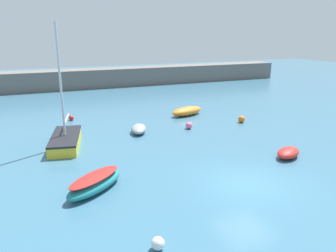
{
  "coord_description": "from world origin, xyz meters",
  "views": [
    {
      "loc": [
        -8.92,
        -11.53,
        6.91
      ],
      "look_at": [
        -0.37,
        8.68,
        0.64
      ],
      "focal_mm": 35.0,
      "sensor_mm": 36.0,
      "label": 1
    }
  ],
  "objects": [
    {
      "name": "ground_plane",
      "position": [
        0.0,
        0.0,
        -0.1
      ],
      "size": [
        120.0,
        120.0,
        0.2
      ],
      "primitive_type": "cube",
      "color": "#38667F"
    },
    {
      "name": "harbor_breakwater",
      "position": [
        0.0,
        31.8,
        1.18
      ],
      "size": [
        52.8,
        3.31,
        2.37
      ],
      "primitive_type": "cube",
      "color": "#66605B",
      "rests_on": "ground_plane"
    },
    {
      "name": "sailboat_tall_mast",
      "position": [
        -7.25,
        8.99,
        0.47
      ],
      "size": [
        2.56,
        4.93,
        7.56
      ],
      "rotation": [
        0.0,
        0.0,
        4.5
      ],
      "color": "yellow",
      "rests_on": "ground_plane"
    },
    {
      "name": "dinghy_near_pier",
      "position": [
        4.29,
        2.0,
        0.29
      ],
      "size": [
        2.16,
        1.81,
        0.58
      ],
      "rotation": [
        0.0,
        0.0,
        0.48
      ],
      "color": "red",
      "rests_on": "ground_plane"
    },
    {
      "name": "rowboat_with_red_cover",
      "position": [
        -6.71,
        2.16,
        0.4
      ],
      "size": [
        3.3,
        2.87,
        0.8
      ],
      "rotation": [
        0.0,
        0.0,
        0.65
      ],
      "color": "teal",
      "rests_on": "ground_plane"
    },
    {
      "name": "rowboat_blue_near",
      "position": [
        3.36,
        13.28,
        0.37
      ],
      "size": [
        3.44,
        2.2,
        0.73
      ],
      "rotation": [
        0.0,
        0.0,
        0.31
      ],
      "color": "orange",
      "rests_on": "ground_plane"
    },
    {
      "name": "fishing_dinghy_green",
      "position": [
        -2.11,
        9.96,
        0.29
      ],
      "size": [
        1.72,
        2.35,
        0.58
      ],
      "rotation": [
        0.0,
        0.0,
        4.36
      ],
      "color": "gray",
      "rests_on": "ground_plane"
    },
    {
      "name": "mooring_buoy_orange",
      "position": [
        6.32,
        9.44,
        0.27
      ],
      "size": [
        0.54,
        0.54,
        0.54
      ],
      "primitive_type": "sphere",
      "color": "orange",
      "rests_on": "ground_plane"
    },
    {
      "name": "mooring_buoy_pink",
      "position": [
        1.65,
        9.46,
        0.26
      ],
      "size": [
        0.51,
        0.51,
        0.51
      ],
      "primitive_type": "sphere",
      "color": "#EA668C",
      "rests_on": "ground_plane"
    },
    {
      "name": "mooring_buoy_red",
      "position": [
        -6.13,
        15.4,
        0.2
      ],
      "size": [
        0.41,
        0.41,
        0.41
      ],
      "primitive_type": "sphere",
      "color": "red",
      "rests_on": "ground_plane"
    },
    {
      "name": "mooring_buoy_white",
      "position": [
        -5.61,
        -2.84,
        0.23
      ],
      "size": [
        0.46,
        0.46,
        0.46
      ],
      "primitive_type": "sphere",
      "color": "white",
      "rests_on": "ground_plane"
    }
  ]
}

